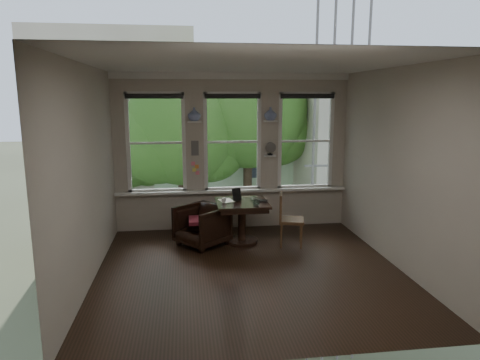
{
  "coord_description": "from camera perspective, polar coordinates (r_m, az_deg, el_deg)",
  "views": [
    {
      "loc": [
        -0.92,
        -5.96,
        2.55
      ],
      "look_at": [
        -0.03,
        0.9,
        1.21
      ],
      "focal_mm": 32.0,
      "sensor_mm": 36.0,
      "label": 1
    }
  ],
  "objects": [
    {
      "name": "side_chair_right",
      "position": [
        7.5,
        6.88,
        -5.29
      ],
      "size": [
        0.51,
        0.51,
        0.92
      ],
      "primitive_type": null,
      "rotation": [
        0.0,
        0.0,
        1.33
      ],
      "color": "#472519",
      "rests_on": "ground"
    },
    {
      "name": "wall_back",
      "position": [
        8.33,
        -1.03,
        3.73
      ],
      "size": [
        4.5,
        0.0,
        4.5
      ],
      "primitive_type": "plane",
      "rotation": [
        1.57,
        0.0,
        0.0
      ],
      "color": "#BCB3A1",
      "rests_on": "ground"
    },
    {
      "name": "tablet",
      "position": [
        7.56,
        -0.44,
        -1.94
      ],
      "size": [
        0.18,
        0.13,
        0.22
      ],
      "primitive_type": "cube",
      "rotation": [
        -0.26,
        0.0,
        0.35
      ],
      "color": "black",
      "rests_on": "table"
    },
    {
      "name": "window_center",
      "position": [
        8.31,
        -1.04,
        5.1
      ],
      "size": [
        1.1,
        0.12,
        1.9
      ],
      "primitive_type": null,
      "color": "white",
      "rests_on": "ground"
    },
    {
      "name": "mug",
      "position": [
        7.42,
        -2.14,
        -2.75
      ],
      "size": [
        0.09,
        0.09,
        0.08
      ],
      "primitive_type": "imported",
      "rotation": [
        0.0,
        0.0,
        0.02
      ],
      "color": "white",
      "rests_on": "table"
    },
    {
      "name": "papers",
      "position": [
        7.58,
        -1.8,
        -2.76
      ],
      "size": [
        0.3,
        0.35,
        0.0
      ],
      "primitive_type": "cube",
      "rotation": [
        0.0,
        0.0,
        0.29
      ],
      "color": "silver",
      "rests_on": "table"
    },
    {
      "name": "cushion_red",
      "position": [
        7.49,
        -5.11,
        -5.36
      ],
      "size": [
        0.45,
        0.45,
        0.06
      ],
      "primitive_type": "cube",
      "color": "maroon",
      "rests_on": "armchair_left"
    },
    {
      "name": "shelf_left",
      "position": [
        8.13,
        -6.1,
        7.74
      ],
      "size": [
        0.26,
        0.16,
        0.03
      ],
      "primitive_type": "cube",
      "color": "white",
      "rests_on": "ground"
    },
    {
      "name": "wall_left",
      "position": [
        6.2,
        -19.69,
        0.58
      ],
      "size": [
        0.0,
        4.5,
        4.5
      ],
      "primitive_type": "plane",
      "rotation": [
        1.57,
        0.0,
        1.57
      ],
      "color": "#BCB3A1",
      "rests_on": "ground"
    },
    {
      "name": "sticky_notes",
      "position": [
        8.25,
        -5.98,
        1.85
      ],
      "size": [
        0.16,
        0.01,
        0.24
      ],
      "primitive_type": null,
      "color": "pink",
      "rests_on": "ground"
    },
    {
      "name": "table",
      "position": [
        7.6,
        0.25,
        -5.66
      ],
      "size": [
        0.9,
        0.9,
        0.75
      ],
      "primitive_type": null,
      "color": "black",
      "rests_on": "ground"
    },
    {
      "name": "desk_fan",
      "position": [
        8.32,
        4.04,
        3.91
      ],
      "size": [
        0.2,
        0.2,
        0.24
      ],
      "primitive_type": null,
      "color": "#59544F",
      "rests_on": "ground"
    },
    {
      "name": "vase_left",
      "position": [
        8.12,
        -6.12,
        8.72
      ],
      "size": [
        0.24,
        0.24,
        0.25
      ],
      "primitive_type": "imported",
      "color": "white",
      "rests_on": "shelf_left"
    },
    {
      "name": "wall_right",
      "position": [
        6.84,
        20.32,
        1.45
      ],
      "size": [
        0.0,
        4.5,
        4.5
      ],
      "primitive_type": "plane",
      "rotation": [
        1.57,
        0.0,
        -1.57
      ],
      "color": "#BCB3A1",
      "rests_on": "ground"
    },
    {
      "name": "shelf_right",
      "position": [
        8.29,
        4.07,
        7.84
      ],
      "size": [
        0.26,
        0.16,
        0.03
      ],
      "primitive_type": "cube",
      "color": "white",
      "rests_on": "ground"
    },
    {
      "name": "laptop",
      "position": [
        7.53,
        2.44,
        -2.78
      ],
      "size": [
        0.37,
        0.34,
        0.02
      ],
      "primitive_type": "imported",
      "rotation": [
        0.0,
        0.0,
        -0.59
      ],
      "color": "black",
      "rests_on": "table"
    },
    {
      "name": "ceiling",
      "position": [
        6.05,
        1.4,
        15.24
      ],
      "size": [
        4.5,
        4.5,
        0.0
      ],
      "primitive_type": "plane",
      "rotation": [
        3.14,
        0.0,
        0.0
      ],
      "color": "silver",
      "rests_on": "ground"
    },
    {
      "name": "intercom",
      "position": [
        8.2,
        -6.03,
        4.26
      ],
      "size": [
        0.14,
        0.06,
        0.28
      ],
      "primitive_type": "cube",
      "color": "#59544F",
      "rests_on": "ground"
    },
    {
      "name": "window_right",
      "position": [
        8.59,
        8.66,
        5.17
      ],
      "size": [
        1.1,
        0.12,
        1.9
      ],
      "primitive_type": null,
      "color": "white",
      "rests_on": "ground"
    },
    {
      "name": "armchair_left",
      "position": [
        7.51,
        -5.1,
        -6.07
      ],
      "size": [
        1.08,
        1.08,
        0.71
      ],
      "primitive_type": "imported",
      "rotation": [
        0.0,
        0.0,
        -0.88
      ],
      "color": "black",
      "rests_on": "ground"
    },
    {
      "name": "window_left",
      "position": [
        8.27,
        -11.1,
        4.87
      ],
      "size": [
        1.1,
        0.12,
        1.9
      ],
      "primitive_type": null,
      "color": "white",
      "rests_on": "ground"
    },
    {
      "name": "vase_right",
      "position": [
        8.28,
        4.08,
        8.8
      ],
      "size": [
        0.24,
        0.24,
        0.25
      ],
      "primitive_type": "imported",
      "color": "white",
      "rests_on": "shelf_right"
    },
    {
      "name": "ground",
      "position": [
        6.55,
        1.28,
        -11.94
      ],
      "size": [
        4.5,
        4.5,
        0.0
      ],
      "primitive_type": "plane",
      "color": "black",
      "rests_on": "ground"
    },
    {
      "name": "drinking_glass",
      "position": [
        7.22,
        2.18,
        -3.07
      ],
      "size": [
        0.14,
        0.14,
        0.1
      ],
      "primitive_type": "imported",
      "rotation": [
        0.0,
        0.0,
        -0.11
      ],
      "color": "white",
      "rests_on": "table"
    },
    {
      "name": "wall_front",
      "position": [
        3.97,
        6.31,
        -4.43
      ],
      "size": [
        4.5,
        0.0,
        4.5
      ],
      "primitive_type": "plane",
      "rotation": [
        -1.57,
        0.0,
        0.0
      ],
      "color": "#BCB3A1",
      "rests_on": "ground"
    }
  ]
}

